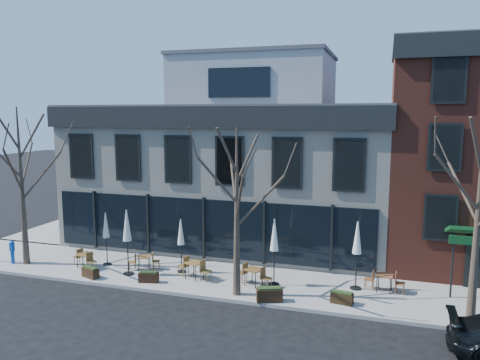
% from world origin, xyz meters
% --- Properties ---
extents(ground, '(120.00, 120.00, 0.00)m').
position_xyz_m(ground, '(0.00, 0.00, 0.00)').
color(ground, black).
rests_on(ground, ground).
extents(sidewalk_front, '(33.50, 4.70, 0.15)m').
position_xyz_m(sidewalk_front, '(3.25, -2.15, 0.07)').
color(sidewalk_front, gray).
rests_on(sidewalk_front, ground).
extents(sidewalk_side, '(4.50, 12.00, 0.15)m').
position_xyz_m(sidewalk_side, '(-11.25, 6.00, 0.07)').
color(sidewalk_side, gray).
rests_on(sidewalk_side, ground).
extents(corner_building, '(18.39, 10.39, 11.10)m').
position_xyz_m(corner_building, '(0.07, 5.07, 4.72)').
color(corner_building, beige).
rests_on(corner_building, ground).
extents(red_brick_building, '(8.20, 11.78, 11.18)m').
position_xyz_m(red_brick_building, '(13.00, 4.98, 5.64)').
color(red_brick_building, maroon).
rests_on(red_brick_building, ground).
extents(tree_corner, '(3.93, 3.98, 7.92)m').
position_xyz_m(tree_corner, '(-8.49, -3.20, 4.25)').
color(tree_corner, '#382B21').
rests_on(tree_corner, sidewalk_front).
extents(tree_mid, '(3.50, 3.55, 7.04)m').
position_xyz_m(tree_mid, '(3.01, -3.90, 3.79)').
color(tree_mid, '#382B21').
rests_on(tree_mid, sidewalk_front).
extents(tree_right, '(3.72, 3.77, 7.48)m').
position_xyz_m(tree_right, '(12.01, -3.90, 4.02)').
color(tree_right, '#382B21').
rests_on(tree_right, sidewalk_front).
extents(call_box, '(0.24, 0.24, 1.22)m').
position_xyz_m(call_box, '(-9.18, -3.40, 0.80)').
color(call_box, '#0C42A2').
rests_on(call_box, sidewalk_front).
extents(cafe_set_0, '(1.65, 1.02, 0.86)m').
position_xyz_m(cafe_set_0, '(-5.27, -2.84, 0.59)').
color(cafe_set_0, brown).
rests_on(cafe_set_0, sidewalk_front).
extents(cafe_set_2, '(1.57, 0.95, 0.81)m').
position_xyz_m(cafe_set_2, '(-2.30, -2.23, 0.57)').
color(cafe_set_2, brown).
rests_on(cafe_set_2, sidewalk_front).
extents(cafe_set_3, '(1.87, 0.97, 0.96)m').
position_xyz_m(cafe_set_3, '(0.54, -2.65, 0.64)').
color(cafe_set_3, brown).
rests_on(cafe_set_3, sidewalk_front).
extents(cafe_set_4, '(1.81, 0.99, 0.93)m').
position_xyz_m(cafe_set_4, '(3.41, -2.69, 0.63)').
color(cafe_set_4, brown).
rests_on(cafe_set_4, sidewalk_front).
extents(cafe_set_5, '(1.75, 0.77, 0.91)m').
position_xyz_m(cafe_set_5, '(8.96, -1.66, 0.62)').
color(cafe_set_5, brown).
rests_on(cafe_set_5, sidewalk_front).
extents(umbrella_0, '(0.43, 0.43, 2.71)m').
position_xyz_m(umbrella_0, '(-4.44, -2.16, 2.06)').
color(umbrella_0, black).
rests_on(umbrella_0, sidewalk_front).
extents(umbrella_1, '(0.50, 0.50, 3.13)m').
position_xyz_m(umbrella_1, '(-2.69, -3.08, 2.36)').
color(umbrella_1, black).
rests_on(umbrella_1, sidewalk_front).
extents(umbrella_2, '(0.42, 0.42, 2.62)m').
position_xyz_m(umbrella_2, '(-0.41, -2.03, 2.00)').
color(umbrella_2, black).
rests_on(umbrella_2, sidewalk_front).
extents(umbrella_3, '(0.48, 0.48, 3.01)m').
position_xyz_m(umbrella_3, '(4.25, -2.36, 2.28)').
color(umbrella_3, black).
rests_on(umbrella_3, sidewalk_front).
extents(umbrella_4, '(0.48, 0.48, 3.02)m').
position_xyz_m(umbrella_4, '(7.77, -1.75, 2.28)').
color(umbrella_4, black).
rests_on(umbrella_4, sidewalk_front).
extents(planter_0, '(0.97, 0.64, 0.50)m').
position_xyz_m(planter_0, '(-4.15, -3.99, 0.40)').
color(planter_0, black).
rests_on(planter_0, sidewalk_front).
extents(planter_1, '(0.93, 0.52, 0.49)m').
position_xyz_m(planter_1, '(-1.26, -3.72, 0.39)').
color(planter_1, black).
rests_on(planter_1, sidewalk_front).
extents(planter_2, '(1.13, 0.78, 0.59)m').
position_xyz_m(planter_2, '(4.49, -4.20, 0.44)').
color(planter_2, black).
rests_on(planter_2, sidewalk_front).
extents(planter_3, '(0.93, 0.49, 0.50)m').
position_xyz_m(planter_3, '(7.34, -3.55, 0.40)').
color(planter_3, black).
rests_on(planter_3, sidewalk_front).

